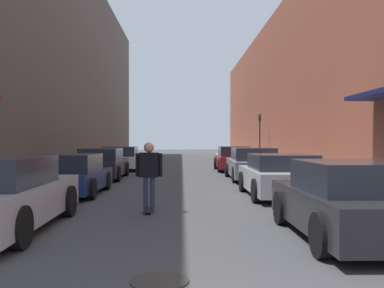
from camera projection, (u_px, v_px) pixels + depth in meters
ground at (177, 174)px, 21.24m from camera, size 107.25×107.25×0.00m
curb_strip_left at (95, 167)px, 25.99m from camera, size 1.80×48.75×0.12m
curb_strip_right at (261, 166)px, 26.24m from camera, size 1.80×48.75×0.12m
building_row_left at (46, 58)px, 25.86m from camera, size 4.90×48.75×13.30m
building_row_right at (308, 89)px, 26.26m from camera, size 4.90×48.75×9.65m
parked_car_left_0 at (0, 195)px, 7.87m from camera, size 1.95×4.60×1.37m
parked_car_left_1 at (71, 175)px, 13.12m from camera, size 1.92×3.97×1.25m
parked_car_left_2 at (102, 164)px, 18.46m from camera, size 1.91×4.44×1.32m
parked_car_left_3 at (121, 159)px, 23.85m from camera, size 2.07×4.32×1.31m
parked_car_right_0 at (350, 202)px, 7.23m from camera, size 1.95×3.96×1.32m
parked_car_right_1 at (281, 176)px, 12.59m from camera, size 2.06×4.01×1.26m
parked_car_right_2 at (252, 164)px, 18.01m from camera, size 2.01×4.45×1.35m
parked_car_right_3 at (233, 159)px, 23.26m from camera, size 1.88×4.06×1.33m
skateboarder at (149, 169)px, 9.89m from camera, size 0.62×0.78×1.62m
manhole_cover at (159, 281)px, 5.06m from camera, size 0.70×0.70×0.02m
traffic_light at (260, 133)px, 28.04m from camera, size 0.16×0.22×3.25m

